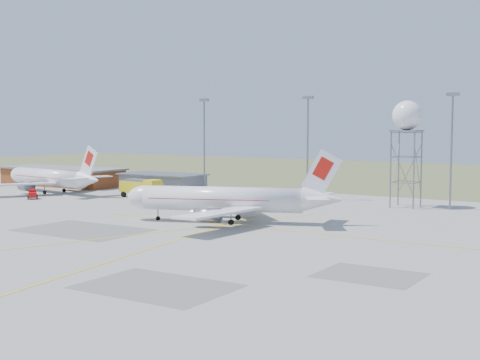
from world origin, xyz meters
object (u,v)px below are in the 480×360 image
Objects in this scene: airliner_far at (51,178)px; airliner_main at (226,200)px; radar_tower at (406,148)px; baggage_tug at (33,195)px; fire_truck at (142,189)px.

airliner_main is at bearing 172.02° from airliner_far.
radar_tower reaches higher than airliner_main.
baggage_tug is at bearing -27.34° from airliner_main.
radar_tower is 73.48m from baggage_tug.
radar_tower is at bearing -138.53° from airliner_main.
baggage_tug is at bearing -135.68° from fire_truck.
fire_truck reaches higher than baggage_tug.
airliner_main reaches higher than fire_truck.
airliner_main is at bearing 33.46° from baggage_tug.
airliner_far is at bearing 160.60° from baggage_tug.
airliner_far is at bearing -166.99° from radar_tower.
airliner_far is 10.26× the size of baggage_tug.
airliner_far is 12.31m from baggage_tug.
airliner_main is 37.83m from radar_tower.
airliner_far is at bearing -36.76° from airliner_main.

